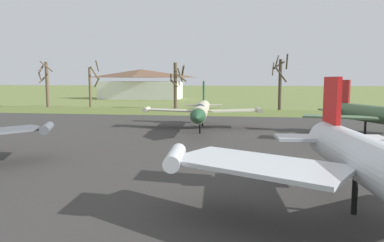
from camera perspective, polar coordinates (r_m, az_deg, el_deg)
The scene contains 8 objects.
asphalt_apron at distance 24.40m, azimuth -12.82°, elevation -5.90°, with size 82.54×57.87×0.05m, color #383533.
grass_verge_strip at distance 57.96m, azimuth 0.10°, elevation 1.38°, with size 142.54×12.00×0.06m, color olive.
jet_fighter_front_left at distance 37.33m, azimuth 1.43°, elevation 1.70°, with size 12.71×14.85×4.99m.
bare_tree_far_left at distance 73.48m, azimuth -21.67°, elevation 5.62°, with size 3.35×3.10×8.54m.
bare_tree_left_of_center at distance 71.29m, azimuth -15.31°, elevation 5.56°, with size 2.25×3.46×8.65m.
bare_tree_center at distance 65.55m, azimuth -2.44°, elevation 5.93°, with size 3.14×3.83×8.13m.
bare_tree_right_of_center at distance 63.67m, azimuth 13.50°, elevation 6.19°, with size 2.66×2.60×9.37m.
visitor_building at distance 99.52m, azimuth -7.90°, elevation 5.63°, with size 21.73×11.00×7.84m.
Camera 1 is at (8.97, -4.74, 5.19)m, focal length 34.38 mm.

